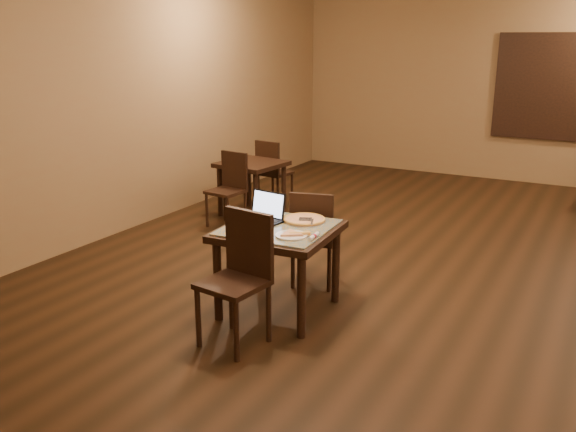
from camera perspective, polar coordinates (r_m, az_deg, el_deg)
The scene contains 17 objects.
ground at distance 6.06m, azimuth 15.03°, elevation -6.43°, with size 10.00×10.00×0.00m, color black.
wall_back at distance 10.58m, azimuth 22.47°, elevation 10.86°, with size 8.00×0.02×3.00m, color olive.
wall_left at distance 7.61m, azimuth -15.02°, elevation 9.86°, with size 0.02×10.00×3.00m, color olive.
mural at distance 10.49m, azimuth 25.22°, elevation 10.79°, with size 2.34×0.05×1.64m.
tiled_table at distance 5.15m, azimuth -0.89°, elevation -2.09°, with size 0.98×0.98×0.76m.
chair_main_near at distance 4.68m, azimuth -4.48°, elevation -5.09°, with size 0.50×0.50×1.03m.
chair_main_far at distance 5.70m, azimuth 2.38°, elevation -1.64°, with size 0.49×0.49×0.94m.
laptop at distance 5.28m, azimuth -2.21°, elevation 0.27°, with size 0.38×0.32×0.24m.
plate at distance 4.86m, azimuth 0.31°, elevation -1.83°, with size 0.26×0.26×0.01m, color white.
pizza_slice at distance 4.86m, azimuth 0.31°, elevation -1.66°, with size 0.21×0.21×0.02m, color beige, non-canonical shape.
pizza_pan at distance 5.26m, azimuth 1.54°, elevation -0.46°, with size 0.37×0.37×0.01m, color silver.
pizza_whole at distance 5.26m, azimuth 1.54°, elevation -0.31°, with size 0.36×0.36×0.03m.
spatula at distance 5.23m, azimuth 1.63°, elevation -0.30°, with size 0.11×0.26×0.01m, color silver.
napkin_roll at distance 4.81m, azimuth 2.42°, elevation -1.91°, with size 0.04×0.16×0.04m.
other_table_b at distance 8.10m, azimuth -3.41°, elevation 4.23°, with size 0.84×0.84×0.71m.
other_table_b_chair_near at distance 7.67m, azimuth -5.47°, elevation 2.95°, with size 0.44×0.44×0.92m.
other_table_b_chair_far at distance 8.57m, azimuth -1.54°, elevation 4.43°, with size 0.44×0.44×0.92m.
Camera 1 is at (1.23, -5.48, 2.29)m, focal length 38.00 mm.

